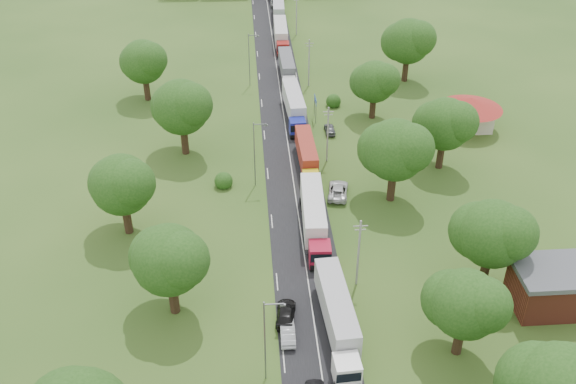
{
  "coord_description": "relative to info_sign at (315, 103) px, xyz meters",
  "views": [
    {
      "loc": [
        -6.36,
        -62.31,
        49.52
      ],
      "look_at": [
        -1.3,
        8.31,
        3.0
      ],
      "focal_mm": 40.0,
      "sensor_mm": 36.0,
      "label": 1
    }
  ],
  "objects": [
    {
      "name": "truck_3",
      "position": [
        -3.48,
        0.84,
        -0.76
      ],
      "size": [
        3.21,
        15.27,
        4.22
      ],
      "color": "navy",
      "rests_on": "ground"
    },
    {
      "name": "tree_5",
      "position": [
        16.79,
        -16.84,
        4.22
      ],
      "size": [
        8.8,
        8.8,
        11.07
      ],
      "color": "#382616",
      "rests_on": "ground"
    },
    {
      "name": "pole_2",
      "position": [
        0.3,
        -14.0,
        1.68
      ],
      "size": [
        1.6,
        0.24,
        9.0
      ],
      "color": "gray",
      "rests_on": "ground"
    },
    {
      "name": "car_verge_near",
      "position": [
        0.71,
        -23.43,
        -2.21
      ],
      "size": [
        3.65,
        6.08,
        1.58
      ],
      "primitive_type": "imported",
      "rotation": [
        0.0,
        0.0,
        2.95
      ],
      "color": "silver",
      "rests_on": "ground"
    },
    {
      "name": "tree_3",
      "position": [
        14.79,
        -42.84,
        4.22
      ],
      "size": [
        8.8,
        8.8,
        11.07
      ],
      "color": "#382616",
      "rests_on": "ground"
    },
    {
      "name": "truck_4",
      "position": [
        -3.51,
        17.74,
        -0.93
      ],
      "size": [
        2.57,
        14.12,
        3.91
      ],
      "color": "#B7B7B7",
      "rests_on": "ground"
    },
    {
      "name": "ground",
      "position": [
        -5.2,
        -35.0,
        -3.0
      ],
      "size": [
        260.0,
        260.0,
        0.0
      ],
      "primitive_type": "plane",
      "color": "#294A18",
      "rests_on": "ground"
    },
    {
      "name": "tree_6",
      "position": [
        9.79,
        0.14,
        3.59
      ],
      "size": [
        8.0,
        8.0,
        10.1
      ],
      "color": "#382616",
      "rests_on": "ground"
    },
    {
      "name": "tree_2",
      "position": [
        8.79,
        -52.86,
        3.59
      ],
      "size": [
        8.0,
        8.0,
        10.1
      ],
      "color": "#382616",
      "rests_on": "ground"
    },
    {
      "name": "truck_5",
      "position": [
        -3.54,
        35.96,
        -0.75
      ],
      "size": [
        2.93,
        15.33,
        4.24
      ],
      "color": "maroon",
      "rests_on": "ground"
    },
    {
      "name": "truck_1",
      "position": [
        -3.55,
        -31.58,
        -0.7
      ],
      "size": [
        3.2,
        15.66,
        4.33
      ],
      "color": "maroon",
      "rests_on": "ground"
    },
    {
      "name": "lamp_2",
      "position": [
        -10.55,
        15.0,
        2.55
      ],
      "size": [
        2.03,
        0.22,
        10.0
      ],
      "color": "slate",
      "rests_on": "ground"
    },
    {
      "name": "tree_12",
      "position": [
        -21.21,
        -9.83,
        4.85
      ],
      "size": [
        9.6,
        9.6,
        12.05
      ],
      "color": "#382616",
      "rests_on": "ground"
    },
    {
      "name": "tree_7",
      "position": [
        18.79,
        15.17,
        4.85
      ],
      "size": [
        9.6,
        9.6,
        12.05
      ],
      "color": "#382616",
      "rests_on": "ground"
    },
    {
      "name": "pole_1",
      "position": [
        0.3,
        -42.0,
        1.68
      ],
      "size": [
        1.6,
        0.24,
        9.0
      ],
      "color": "gray",
      "rests_on": "ground"
    },
    {
      "name": "house_cream",
      "position": [
        24.8,
        -5.0,
        0.64
      ],
      "size": [
        10.08,
        10.08,
        5.8
      ],
      "color": "beige",
      "rests_on": "ground"
    },
    {
      "name": "tree_11",
      "position": [
        -27.21,
        -29.84,
        4.22
      ],
      "size": [
        8.8,
        8.8,
        11.07
      ],
      "color": "#382616",
      "rests_on": "ground"
    },
    {
      "name": "info_sign",
      "position": [
        0.0,
        0.0,
        0.0
      ],
      "size": [
        0.12,
        3.1,
        4.1
      ],
      "color": "slate",
      "rests_on": "ground"
    },
    {
      "name": "lamp_0",
      "position": [
        -10.55,
        -55.0,
        2.55
      ],
      "size": [
        2.03,
        0.22,
        10.0
      ],
      "color": "slate",
      "rests_on": "ground"
    },
    {
      "name": "tree_10",
      "position": [
        -20.21,
        -44.84,
        4.22
      ],
      "size": [
        8.8,
        8.8,
        11.07
      ],
      "color": "#382616",
      "rests_on": "ground"
    },
    {
      "name": "house_brick",
      "position": [
        20.8,
        -47.0,
        -0.35
      ],
      "size": [
        8.6,
        6.6,
        5.2
      ],
      "color": "maroon",
      "rests_on": "ground"
    },
    {
      "name": "tree_13",
      "position": [
        -29.21,
        10.16,
        4.22
      ],
      "size": [
        8.8,
        8.8,
        11.07
      ],
      "color": "#382616",
      "rests_on": "ground"
    },
    {
      "name": "car_lane_mid",
      "position": [
        -8.2,
        -49.68,
        -2.29
      ],
      "size": [
        1.55,
        4.33,
        1.42
      ],
      "primitive_type": "imported",
      "rotation": [
        0.0,
        0.0,
        3.13
      ],
      "color": "#A6AAAF",
      "rests_on": "ground"
    },
    {
      "name": "car_verge_far",
      "position": [
        1.91,
        -4.95,
        -2.33
      ],
      "size": [
        1.61,
        3.95,
        1.34
      ],
      "primitive_type": "imported",
      "rotation": [
        0.0,
        0.0,
        3.15
      ],
      "color": "#4E5255",
      "rests_on": "ground"
    },
    {
      "name": "pole_3",
      "position": [
        0.3,
        14.0,
        1.68
      ],
      "size": [
        1.6,
        0.24,
        9.0
      ],
      "color": "gray",
      "rests_on": "ground"
    },
    {
      "name": "car_lane_rear",
      "position": [
        -8.2,
        -47.0,
        -2.28
      ],
      "size": [
        2.65,
        5.2,
        1.44
      ],
      "primitive_type": "imported",
      "rotation": [
        0.0,
        0.0,
        3.01
      ],
      "color": "black",
      "rests_on": "ground"
    },
    {
      "name": "pole_4",
      "position": [
        0.3,
        42.0,
        1.68
      ],
      "size": [
        1.6,
        0.24,
        9.0
      ],
      "color": "gray",
      "rests_on": "ground"
    },
    {
      "name": "tree_4",
      "position": [
        7.79,
        -24.83,
        4.85
      ],
      "size": [
        9.6,
        9.6,
        12.05
      ],
      "color": "#382616",
      "rests_on": "ground"
    },
    {
      "name": "road",
      "position": [
        -5.2,
        -15.0,
        -3.0
      ],
      "size": [
        8.0,
        200.0,
        0.04
      ],
      "primitive_type": "cube",
      "color": "black",
      "rests_on": "ground"
    },
    {
      "name": "truck_6",
      "position": [
        -3.01,
        52.59,
        -0.83
      ],
      "size": [
        2.97,
        14.77,
        4.09
      ],
      "color": "#286B2E",
      "rests_on": "ground"
    },
    {
      "name": "truck_0",
      "position": [
        -2.96,
        -49.41,
        -0.75
      ],
      "size": [
        3.37,
        15.35,
        4.24
      ],
      "color": "white",
      "rests_on": "ground"
    },
    {
      "name": "lamp_1",
      "position": [
        -10.55,
        -20.0,
        2.55
      ],
      "size": [
        2.03,
        0.22,
        10.0
      ],
      "color": "slate",
      "rests_on": "ground"
    },
    {
      "name": "truck_2",
      "position": [
        -2.9,
        -15.57,
        -0.99
      ],
      "size": [
        2.54,
        13.66,
        3.78
      ],
      "color": "gold",
      "rests_on": "ground"
    }
  ]
}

